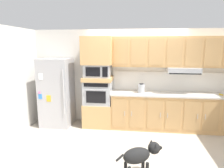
% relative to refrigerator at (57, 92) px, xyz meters
% --- Properties ---
extents(ground_plane, '(9.60, 9.60, 0.00)m').
position_rel_refrigerator_xyz_m(ground_plane, '(2.05, -0.68, -0.88)').
color(ground_plane, '#B2A899').
extents(back_kitchen_wall, '(6.20, 0.12, 2.50)m').
position_rel_refrigerator_xyz_m(back_kitchen_wall, '(2.05, 0.43, 0.37)').
color(back_kitchen_wall, silver).
rests_on(back_kitchen_wall, ground).
extents(side_panel_left, '(0.12, 7.10, 2.50)m').
position_rel_refrigerator_xyz_m(side_panel_left, '(-0.75, -0.68, 0.37)').
color(side_panel_left, silver).
rests_on(side_panel_left, ground).
extents(refrigerator, '(0.76, 0.73, 1.76)m').
position_rel_refrigerator_xyz_m(refrigerator, '(0.00, 0.00, 0.00)').
color(refrigerator, '#ADADB2').
rests_on(refrigerator, ground).
extents(oven_base_cabinet, '(0.74, 0.62, 0.60)m').
position_rel_refrigerator_xyz_m(oven_base_cabinet, '(1.09, 0.07, -0.58)').
color(oven_base_cabinet, tan).
rests_on(oven_base_cabinet, ground).
extents(built_in_oven, '(0.70, 0.62, 0.60)m').
position_rel_refrigerator_xyz_m(built_in_oven, '(1.09, 0.07, 0.02)').
color(built_in_oven, '#A8AAAF').
rests_on(built_in_oven, oven_base_cabinet).
extents(appliance_mid_shelf, '(0.74, 0.62, 0.10)m').
position_rel_refrigerator_xyz_m(appliance_mid_shelf, '(1.09, 0.07, 0.37)').
color(appliance_mid_shelf, tan).
rests_on(appliance_mid_shelf, built_in_oven).
extents(microwave, '(0.64, 0.54, 0.32)m').
position_rel_refrigerator_xyz_m(microwave, '(1.09, 0.07, 0.58)').
color(microwave, '#A8AAAF').
rests_on(microwave, appliance_mid_shelf).
extents(appliance_upper_cabinet, '(0.74, 0.62, 0.68)m').
position_rel_refrigerator_xyz_m(appliance_upper_cabinet, '(1.09, 0.07, 1.08)').
color(appliance_upper_cabinet, tan).
rests_on(appliance_upper_cabinet, microwave).
extents(lower_cabinet_run, '(2.98, 0.63, 0.88)m').
position_rel_refrigerator_xyz_m(lower_cabinet_run, '(2.95, 0.07, -0.44)').
color(lower_cabinet_run, tan).
rests_on(lower_cabinet_run, ground).
extents(countertop_slab, '(3.02, 0.64, 0.04)m').
position_rel_refrigerator_xyz_m(countertop_slab, '(2.95, 0.07, 0.02)').
color(countertop_slab, beige).
rests_on(countertop_slab, lower_cabinet_run).
extents(backsplash_panel, '(3.02, 0.02, 0.50)m').
position_rel_refrigerator_xyz_m(backsplash_panel, '(2.95, 0.36, 0.29)').
color(backsplash_panel, white).
rests_on(backsplash_panel, countertop_slab).
extents(upper_cabinet_with_hood, '(2.98, 0.48, 0.88)m').
position_rel_refrigerator_xyz_m(upper_cabinet_with_hood, '(2.97, 0.19, 1.02)').
color(upper_cabinet_with_hood, tan).
rests_on(upper_cabinet_with_hood, backsplash_panel).
extents(screwdriver, '(0.16, 0.15, 0.03)m').
position_rel_refrigerator_xyz_m(screwdriver, '(4.09, 0.03, 0.05)').
color(screwdriver, yellow).
rests_on(screwdriver, countertop_slab).
extents(electric_kettle, '(0.17, 0.17, 0.24)m').
position_rel_refrigerator_xyz_m(electric_kettle, '(2.19, 0.02, 0.15)').
color(electric_kettle, '#A8AAAF').
rests_on(electric_kettle, countertop_slab).
extents(dog, '(0.75, 0.46, 0.59)m').
position_rel_refrigerator_xyz_m(dog, '(2.15, -1.99, -0.48)').
color(dog, black).
rests_on(dog, ground).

